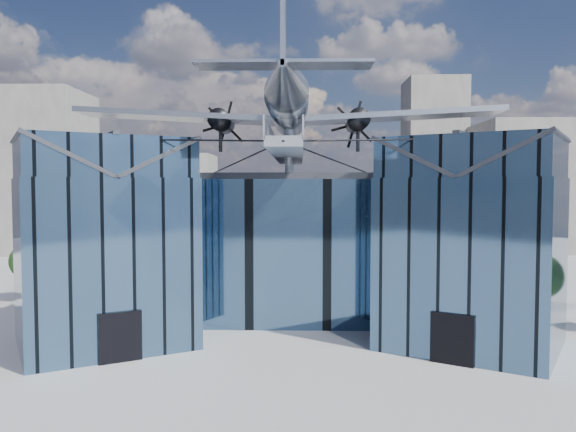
{
  "coord_description": "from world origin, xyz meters",
  "views": [
    {
      "loc": [
        0.81,
        -32.71,
        9.02
      ],
      "look_at": [
        0.0,
        2.0,
        7.2
      ],
      "focal_mm": 35.0,
      "sensor_mm": 36.0,
      "label": 1
    }
  ],
  "objects": [
    {
      "name": "tree_side_w",
      "position": [
        -20.84,
        11.09,
        3.09
      ],
      "size": [
        3.79,
        3.79,
        4.57
      ],
      "rotation": [
        0.0,
        0.0,
        -0.38
      ],
      "color": "black",
      "rests_on": "ground"
    },
    {
      "name": "ground_plane",
      "position": [
        0.0,
        0.0,
        0.0
      ],
      "size": [
        120.0,
        120.0,
        0.0
      ],
      "primitive_type": "plane",
      "color": "gray"
    },
    {
      "name": "museum",
      "position": [
        0.0,
        5.82,
        5.54
      ],
      "size": [
        32.88,
        24.5,
        17.6
      ],
      "color": "#3E5D7E",
      "rests_on": "ground"
    },
    {
      "name": "bg_towers",
      "position": [
        1.45,
        50.49,
        10.01
      ],
      "size": [
        77.0,
        24.5,
        26.0
      ],
      "color": "slate",
      "rests_on": "ground"
    }
  ]
}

